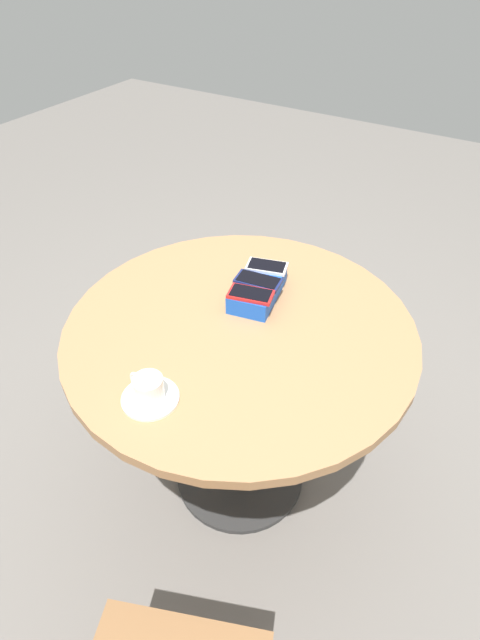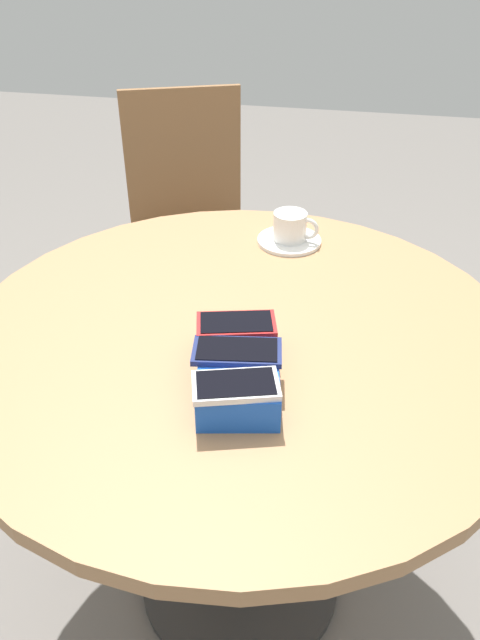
% 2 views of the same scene
% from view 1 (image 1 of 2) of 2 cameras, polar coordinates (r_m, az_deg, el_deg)
% --- Properties ---
extents(ground_plane, '(8.00, 8.00, 0.00)m').
position_cam_1_polar(ground_plane, '(1.97, 0.00, -17.23)').
color(ground_plane, slate).
extents(round_table, '(0.99, 0.99, 0.74)m').
position_cam_1_polar(round_table, '(1.49, 0.00, -4.46)').
color(round_table, '#2D2D2D').
rests_on(round_table, ground_plane).
extents(phone_box, '(0.24, 0.16, 0.06)m').
position_cam_1_polar(phone_box, '(1.49, 2.01, 3.56)').
color(phone_box, blue).
rests_on(phone_box, round_table).
extents(phone_white, '(0.10, 0.14, 0.01)m').
position_cam_1_polar(phone_white, '(1.53, 3.09, 6.13)').
color(phone_white, silver).
rests_on(phone_white, phone_box).
extents(phone_navy, '(0.09, 0.14, 0.01)m').
position_cam_1_polar(phone_navy, '(1.47, 2.08, 4.53)').
color(phone_navy, navy).
rests_on(phone_navy, phone_box).
extents(phone_red, '(0.10, 0.14, 0.01)m').
position_cam_1_polar(phone_red, '(1.42, 1.24, 2.98)').
color(phone_red, red).
rests_on(phone_red, phone_box).
extents(saucer, '(0.14, 0.14, 0.01)m').
position_cam_1_polar(saucer, '(1.23, -10.20, -8.78)').
color(saucer, white).
rests_on(saucer, round_table).
extents(coffee_cup, '(0.07, 0.10, 0.06)m').
position_cam_1_polar(coffee_cup, '(1.20, -10.47, -7.60)').
color(coffee_cup, white).
rests_on(coffee_cup, saucer).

